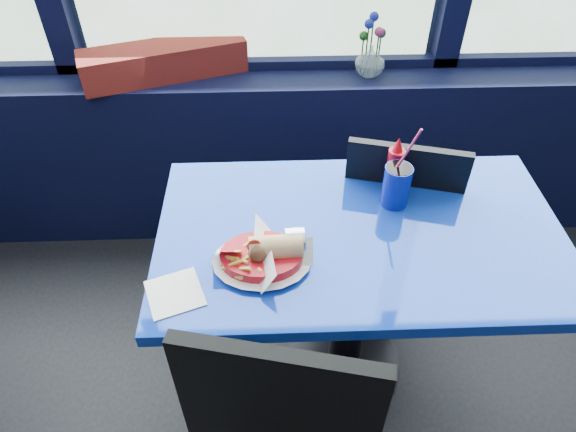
% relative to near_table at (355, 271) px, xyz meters
% --- Properties ---
extents(window_sill, '(5.00, 0.26, 0.80)m').
position_rel_near_table_xyz_m(window_sill, '(-0.30, 0.87, -0.17)').
color(window_sill, black).
rests_on(window_sill, ground).
extents(near_table, '(1.20, 0.70, 0.75)m').
position_rel_near_table_xyz_m(near_table, '(0.00, 0.00, 0.00)').
color(near_table, black).
rests_on(near_table, ground).
extents(chair_near_back, '(0.49, 0.50, 0.89)m').
position_rel_near_table_xyz_m(chair_near_back, '(0.14, 0.32, -0.05)').
color(chair_near_back, black).
rests_on(chair_near_back, ground).
extents(planter_box, '(0.67, 0.36, 0.13)m').
position_rel_near_table_xyz_m(planter_box, '(-0.68, 0.88, 0.30)').
color(planter_box, maroon).
rests_on(planter_box, window_sill).
extents(flower_vase, '(0.15, 0.15, 0.25)m').
position_rel_near_table_xyz_m(flower_vase, '(0.15, 0.86, 0.31)').
color(flower_vase, silver).
rests_on(flower_vase, window_sill).
extents(food_basket, '(0.30, 0.30, 0.09)m').
position_rel_near_table_xyz_m(food_basket, '(-0.29, -0.12, 0.21)').
color(food_basket, '#B00B15').
rests_on(food_basket, near_table).
extents(ketchup_bottle, '(0.05, 0.05, 0.19)m').
position_rel_near_table_xyz_m(ketchup_bottle, '(0.12, 0.19, 0.27)').
color(ketchup_bottle, '#B00B15').
rests_on(ketchup_bottle, near_table).
extents(soda_cup, '(0.08, 0.08, 0.29)m').
position_rel_near_table_xyz_m(soda_cup, '(0.12, 0.12, 0.25)').
color(soda_cup, '#0C198E').
rests_on(soda_cup, near_table).
extents(napkin, '(0.18, 0.18, 0.00)m').
position_rel_near_table_xyz_m(napkin, '(-0.52, -0.22, 0.18)').
color(napkin, white).
rests_on(napkin, near_table).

